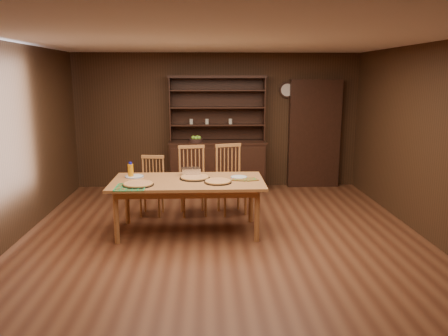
{
  "coord_description": "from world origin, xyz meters",
  "views": [
    {
      "loc": [
        -0.21,
        -5.52,
        2.16
      ],
      "look_at": [
        0.03,
        0.4,
        0.91
      ],
      "focal_mm": 35.0,
      "sensor_mm": 36.0,
      "label": 1
    }
  ],
  "objects_px": {
    "chair_right": "(230,176)",
    "juice_bottle": "(131,170)",
    "chair_left": "(152,184)",
    "chair_center": "(193,178)",
    "china_hutch": "(218,159)",
    "dining_table": "(188,185)"
  },
  "relations": [
    {
      "from": "chair_left",
      "to": "chair_right",
      "type": "xyz_separation_m",
      "value": [
        1.24,
        0.06,
        0.09
      ]
    },
    {
      "from": "juice_bottle",
      "to": "china_hutch",
      "type": "bearing_deg",
      "value": 59.25
    },
    {
      "from": "china_hutch",
      "to": "juice_bottle",
      "type": "height_order",
      "value": "china_hutch"
    },
    {
      "from": "chair_right",
      "to": "chair_left",
      "type": "bearing_deg",
      "value": 166.14
    },
    {
      "from": "chair_right",
      "to": "juice_bottle",
      "type": "relative_size",
      "value": 5.04
    },
    {
      "from": "china_hutch",
      "to": "chair_center",
      "type": "xyz_separation_m",
      "value": [
        -0.44,
        -1.51,
        -0.02
      ]
    },
    {
      "from": "chair_center",
      "to": "chair_right",
      "type": "height_order",
      "value": "chair_right"
    },
    {
      "from": "chair_center",
      "to": "juice_bottle",
      "type": "relative_size",
      "value": 4.98
    },
    {
      "from": "chair_left",
      "to": "juice_bottle",
      "type": "relative_size",
      "value": 4.28
    },
    {
      "from": "china_hutch",
      "to": "chair_left",
      "type": "height_order",
      "value": "china_hutch"
    },
    {
      "from": "china_hutch",
      "to": "chair_left",
      "type": "xyz_separation_m",
      "value": [
        -1.08,
        -1.53,
        -0.1
      ]
    },
    {
      "from": "chair_center",
      "to": "chair_right",
      "type": "distance_m",
      "value": 0.6
    },
    {
      "from": "chair_left",
      "to": "juice_bottle",
      "type": "xyz_separation_m",
      "value": [
        -0.22,
        -0.64,
        0.36
      ]
    },
    {
      "from": "chair_center",
      "to": "juice_bottle",
      "type": "bearing_deg",
      "value": -151.01
    },
    {
      "from": "chair_center",
      "to": "juice_bottle",
      "type": "distance_m",
      "value": 1.12
    },
    {
      "from": "china_hutch",
      "to": "dining_table",
      "type": "distance_m",
      "value": 2.45
    },
    {
      "from": "chair_left",
      "to": "chair_right",
      "type": "bearing_deg",
      "value": 8.85
    },
    {
      "from": "juice_bottle",
      "to": "chair_center",
      "type": "bearing_deg",
      "value": 37.91
    },
    {
      "from": "chair_center",
      "to": "juice_bottle",
      "type": "height_order",
      "value": "chair_center"
    },
    {
      "from": "chair_right",
      "to": "juice_bottle",
      "type": "bearing_deg",
      "value": -170.79
    },
    {
      "from": "chair_left",
      "to": "china_hutch",
      "type": "bearing_deg",
      "value": 61.11
    },
    {
      "from": "chair_left",
      "to": "chair_center",
      "type": "distance_m",
      "value": 0.64
    }
  ]
}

